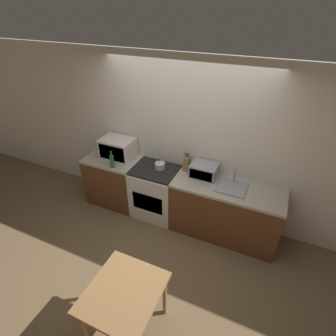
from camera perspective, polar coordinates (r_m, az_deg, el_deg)
ground_plane at (r=4.09m, az=-3.38°, el=-18.13°), size 16.00×16.00×0.00m
wall_back at (r=4.11m, az=3.60°, el=5.72°), size 10.00×0.06×2.60m
counter_left_run at (r=4.79m, az=-11.49°, el=-2.54°), size 0.91×0.62×0.90m
counter_right_run at (r=4.15m, az=12.20°, el=-9.08°), size 1.61×0.62×0.90m
stove_range at (r=4.43m, az=-2.67°, el=-5.15°), size 0.73×0.62×0.90m
kettle at (r=4.14m, az=-1.76°, el=0.78°), size 0.17×0.17×0.17m
microwave at (r=4.49m, az=-10.86°, el=4.26°), size 0.55×0.39×0.33m
bottle at (r=4.25m, az=-12.08°, el=1.49°), size 0.07×0.07×0.29m
knife_block at (r=4.08m, az=4.05°, el=0.97°), size 0.09×0.10×0.31m
toaster_oven at (r=3.98m, az=7.79°, el=-0.50°), size 0.40×0.31×0.20m
sink_basin at (r=3.86m, az=13.63°, el=-4.00°), size 0.42×0.37×0.24m
dining_table at (r=3.00m, az=-9.52°, el=-26.00°), size 0.72×0.79×0.73m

